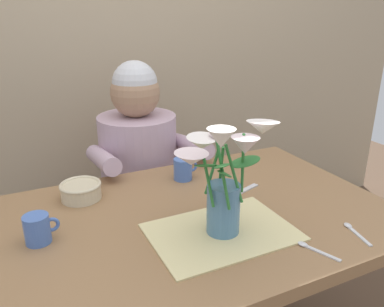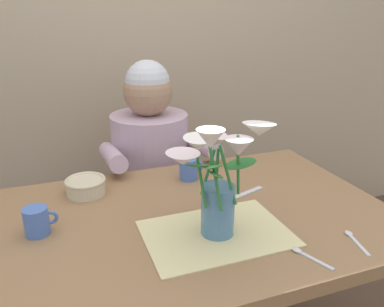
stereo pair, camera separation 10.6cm
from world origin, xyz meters
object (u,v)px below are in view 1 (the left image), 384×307
at_px(seated_person, 140,187).
at_px(dinner_knife, 239,193).
at_px(flower_vase, 224,175).
at_px(ceramic_mug, 183,169).
at_px(ceramic_bowl, 81,190).
at_px(coffee_cup, 38,229).

height_order(seated_person, dinner_knife, seated_person).
relative_size(flower_vase, ceramic_mug, 3.60).
distance_m(ceramic_bowl, coffee_cup, 0.26).
bearing_deg(ceramic_mug, flower_vase, -98.48).
relative_size(ceramic_bowl, coffee_cup, 1.46).
xyz_separation_m(flower_vase, dinner_knife, (0.18, 0.19, -0.18)).
bearing_deg(flower_vase, coffee_cup, 159.11).
bearing_deg(flower_vase, ceramic_bowl, 128.90).
xyz_separation_m(seated_person, coffee_cup, (-0.47, -0.57, 0.22)).
relative_size(seated_person, ceramic_mug, 12.20).
relative_size(seated_person, dinner_knife, 5.97).
bearing_deg(ceramic_bowl, flower_vase, -51.10).
height_order(flower_vase, coffee_cup, flower_vase).
distance_m(flower_vase, ceramic_mug, 0.41).
relative_size(flower_vase, coffee_cup, 3.60).
bearing_deg(coffee_cup, dinner_knife, 1.19).
bearing_deg(ceramic_bowl, seated_person, 48.40).
xyz_separation_m(flower_vase, ceramic_bowl, (-0.31, 0.39, -0.15)).
relative_size(dinner_knife, coffee_cup, 2.04).
relative_size(seated_person, flower_vase, 3.39).
distance_m(dinner_knife, ceramic_mug, 0.23).
bearing_deg(ceramic_mug, seated_person, 98.40).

